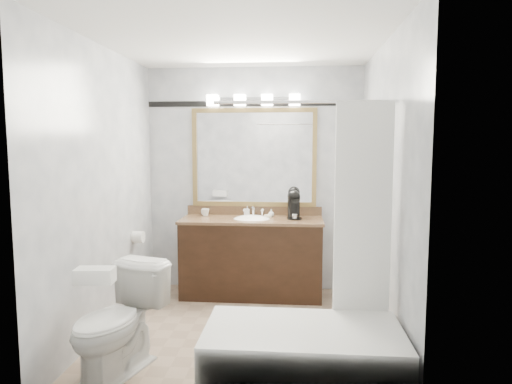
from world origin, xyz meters
TOP-DOWN VIEW (x-y plane):
  - room at (0.00, 0.00)m, footprint 2.42×2.62m
  - vanity at (0.00, 1.02)m, footprint 1.53×0.58m
  - mirror at (0.00, 1.28)m, footprint 1.40×0.04m
  - vanity_light_bar at (0.00, 1.23)m, footprint 1.02×0.14m
  - accent_stripe at (0.00, 1.29)m, footprint 2.40×0.01m
  - bathtub at (0.55, -0.90)m, footprint 1.30×0.75m
  - tp_roll at (-1.14, 0.66)m, footprint 0.11×0.12m
  - toilet at (-0.79, -0.79)m, footprint 0.65×0.86m
  - tissue_box at (-0.79, -1.12)m, footprint 0.25×0.15m
  - coffee_maker at (0.45, 1.07)m, footprint 0.16×0.20m
  - cup_left at (-0.55, 1.20)m, footprint 0.11×0.11m
  - cup_right at (-0.53, 1.16)m, footprint 0.11×0.11m
  - soap_bottle_a at (-0.07, 1.20)m, footprint 0.06×0.06m
  - soap_bottle_b at (0.20, 1.15)m, footprint 0.09×0.09m
  - soap_bar at (0.17, 1.13)m, footprint 0.09×0.06m

SIDE VIEW (x-z plane):
  - bathtub at x=0.55m, z-range -0.70..1.26m
  - toilet at x=-0.79m, z-range 0.00..0.78m
  - vanity at x=0.00m, z-range -0.04..0.93m
  - tp_roll at x=-1.14m, z-range 0.64..0.76m
  - tissue_box at x=-0.79m, z-range 0.78..0.88m
  - soap_bar at x=0.17m, z-range 0.85..0.88m
  - cup_left at x=-0.55m, z-range 0.85..0.92m
  - cup_right at x=-0.53m, z-range 0.85..0.93m
  - soap_bottle_b at x=0.20m, z-range 0.85..0.93m
  - soap_bottle_a at x=-0.07m, z-range 0.85..0.96m
  - coffee_maker at x=0.45m, z-range 0.85..1.16m
  - room at x=0.00m, z-range -0.01..2.51m
  - mirror at x=0.00m, z-range 0.95..2.05m
  - accent_stripe at x=0.00m, z-range 2.07..2.13m
  - vanity_light_bar at x=0.00m, z-range 2.07..2.19m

